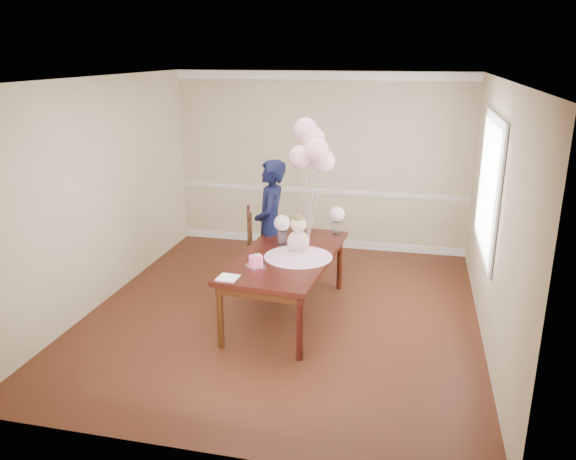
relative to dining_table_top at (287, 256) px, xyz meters
The scene contains 52 objects.
floor 0.74m from the dining_table_top, 158.84° to the left, with size 4.50×5.00×0.00m, color #36170D.
ceiling 1.96m from the dining_table_top, 158.84° to the left, with size 4.50×5.00×0.02m, color white.
wall_back 2.59m from the dining_table_top, 91.19° to the left, with size 4.50×0.02×2.70m, color #BCAB8A.
wall_front 2.55m from the dining_table_top, 91.21° to the right, with size 4.50×0.02×2.70m, color #BCAB8A.
wall_left 2.38m from the dining_table_top, behind, with size 0.02×5.00×2.70m, color #BCAB8A.
wall_right 2.28m from the dining_table_top, ahead, with size 0.02×5.00×2.70m, color #BCAB8A.
chair_rail_trim 2.52m from the dining_table_top, 91.19° to the left, with size 4.50×0.02×0.07m, color silver.
crown_molding 3.14m from the dining_table_top, 91.19° to the left, with size 4.50×0.02×0.12m, color white.
baseboard_trim 2.60m from the dining_table_top, 91.19° to the left, with size 4.50×0.02×0.12m, color white.
window_frame 2.38m from the dining_table_top, 13.45° to the left, with size 0.02×1.66×1.56m, color silver.
window_blinds 2.36m from the dining_table_top, 13.55° to the left, with size 0.01×1.50×1.40m, color white.
dining_table_top is the anchor object (origin of this frame).
table_apron 0.08m from the dining_table_top, 90.00° to the right, with size 0.92×1.93×0.10m, color black.
table_leg_fl 1.10m from the dining_table_top, 118.93° to the right, with size 0.07×0.07×0.71m, color black.
table_leg_fr 1.10m from the dining_table_top, 69.85° to the right, with size 0.07×0.07×0.71m, color black.
table_leg_bl 1.10m from the dining_table_top, 110.15° to the left, with size 0.07×0.07×0.71m, color black.
table_leg_br 1.10m from the dining_table_top, 61.07° to the left, with size 0.07×0.07×0.71m, color black.
baby_skirt 0.18m from the dining_table_top, 22.82° to the right, with size 0.77×0.77×0.10m, color #DCA2C5.
baby_torso 0.26m from the dining_table_top, 22.82° to the right, with size 0.24×0.24×0.24m, color pink.
baby_head 0.43m from the dining_table_top, 22.82° to the right, with size 0.17×0.17×0.17m, color beige.
baby_hair 0.49m from the dining_table_top, 22.82° to the right, with size 0.12×0.12×0.12m, color brown.
cake_platter 0.50m from the dining_table_top, 118.35° to the right, with size 0.22×0.22×0.01m, color #B7B6BB.
birthday_cake 0.51m from the dining_table_top, 118.35° to the right, with size 0.15×0.15×0.10m, color #FB4F87.
cake_flower_a 0.52m from the dining_table_top, 118.35° to the right, with size 0.03×0.03×0.03m, color white.
cake_flower_b 0.49m from the dining_table_top, 115.96° to the right, with size 0.03×0.03×0.03m, color white.
rose_vase_near 0.36m from the dining_table_top, 112.18° to the left, with size 0.10×0.10×0.16m, color silver.
roses_near 0.45m from the dining_table_top, 112.18° to the left, with size 0.19×0.19×0.19m, color beige.
rose_vase_far 0.95m from the dining_table_top, 61.52° to the left, with size 0.10×0.10×0.16m, color silver.
roses_far 0.99m from the dining_table_top, 61.52° to the left, with size 0.19×0.19×0.19m, color #FFD5DC.
napkin 0.94m from the dining_table_top, 116.77° to the right, with size 0.20×0.20×0.01m, color white.
balloon_weight 0.57m from the dining_table_top, 75.31° to the left, with size 0.04×0.04×0.02m, color white.
balloon_a 1.18m from the dining_table_top, 85.61° to the left, with size 0.29×0.29×0.29m, color #FFB4D4.
balloon_b 1.27m from the dining_table_top, 63.81° to the left, with size 0.29×0.29×0.29m, color #F9B0C6.
balloon_c 1.42m from the dining_table_top, 75.15° to the left, with size 0.29×0.29×0.29m, color #E09FAD.
balloon_d 1.51m from the dining_table_top, 83.90° to the left, with size 0.29×0.29×0.29m, color #E3A1BF.
balloon_e 1.21m from the dining_table_top, 63.97° to the left, with size 0.29×0.29×0.29m, color #FFB4CF.
balloon_ribbon_a 0.73m from the dining_table_top, 80.42° to the left, with size 0.00×0.00×0.86m, color silver.
balloon_ribbon_b 0.76m from the dining_table_top, 69.67° to the left, with size 0.00×0.00×0.96m, color white.
balloon_ribbon_c 0.84m from the dining_table_top, 75.22° to the left, with size 0.00×0.00×1.06m, color white.
balloon_ribbon_d 0.88m from the dining_table_top, 79.99° to the left, with size 0.00×0.00×1.16m, color white.
balloon_ribbon_e 0.76m from the dining_table_top, 69.09° to the left, with size 0.00×0.00×0.80m, color white.
dining_chair_seat 1.06m from the dining_table_top, 119.13° to the left, with size 0.45×0.45×0.05m, color #3A160F.
chair_leg_fl 1.04m from the dining_table_top, 132.52° to the left, with size 0.04×0.04×0.44m, color #35150E.
chair_leg_fr 0.98m from the dining_table_top, 108.55° to the left, with size 0.04×0.04×0.44m, color #341D0E.
chair_leg_bl 1.35m from the dining_table_top, 126.20° to the left, with size 0.04×0.04×0.44m, color #34150E.
chair_leg_br 1.30m from the dining_table_top, 109.14° to the left, with size 0.04×0.04×0.44m, color #37180F.
chair_back_post_l 0.90m from the dining_table_top, 133.70° to the left, with size 0.04×0.04×0.57m, color #371E0F.
chair_back_post_r 1.25m from the dining_table_top, 127.09° to the left, with size 0.04×0.04×0.57m, color #391B0F.
chair_slat_low 1.08m from the dining_table_top, 129.87° to the left, with size 0.03×0.41×0.05m, color #3C2210.
chair_slat_mid 1.08m from the dining_table_top, 129.87° to the left, with size 0.03×0.41×0.05m, color black.
chair_slat_top 1.10m from the dining_table_top, 129.87° to the left, with size 0.03×0.41×0.05m, color black.
woman 0.84m from the dining_table_top, 117.40° to the left, with size 0.62×0.41×1.70m, color black.
Camera 1 is at (1.41, -5.88, 2.97)m, focal length 35.00 mm.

